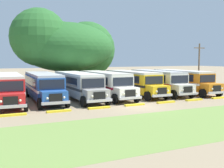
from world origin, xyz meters
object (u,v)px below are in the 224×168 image
at_px(parked_bus_slot_3, 105,83).
at_px(parked_bus_slot_4, 133,82).
at_px(parked_bus_slot_6, 183,80).
at_px(broad_shade_tree, 66,46).
at_px(parked_bus_slot_2, 78,84).
at_px(utility_pole, 199,65).
at_px(parked_bus_slot_1, 44,85).
at_px(parked_bus_slot_0, 7,87).
at_px(parked_bus_slot_5, 158,81).

xyz_separation_m(parked_bus_slot_3, parked_bus_slot_4, (3.76, 0.25, 0.00)).
bearing_deg(parked_bus_slot_6, broad_shade_tree, -129.37).
xyz_separation_m(parked_bus_slot_2, utility_pole, (17.57, 0.88, 1.83)).
xyz_separation_m(parked_bus_slot_1, utility_pole, (21.11, 0.44, 1.83)).
height_order(parked_bus_slot_3, utility_pole, utility_pole).
relative_size(parked_bus_slot_0, parked_bus_slot_5, 1.00).
xyz_separation_m(parked_bus_slot_0, broad_shade_tree, (8.82, 10.00, 4.50)).
xyz_separation_m(parked_bus_slot_5, parked_bus_slot_6, (3.45, -0.51, 0.00)).
xyz_separation_m(parked_bus_slot_5, utility_pole, (7.03, 0.52, 1.83)).
relative_size(parked_bus_slot_3, parked_bus_slot_6, 1.00).
xyz_separation_m(parked_bus_slot_3, broad_shade_tree, (-1.48, 9.95, 4.50)).
distance_m(parked_bus_slot_4, broad_shade_tree, 11.91).
bearing_deg(parked_bus_slot_0, parked_bus_slot_5, 93.21).
xyz_separation_m(parked_bus_slot_1, parked_bus_slot_5, (14.08, -0.07, 0.00)).
xyz_separation_m(parked_bus_slot_6, broad_shade_tree, (-12.20, 10.36, 4.50)).
bearing_deg(broad_shade_tree, parked_bus_slot_2, -99.91).
height_order(parked_bus_slot_1, parked_bus_slot_3, same).
relative_size(parked_bus_slot_5, utility_pole, 1.71).
bearing_deg(broad_shade_tree, parked_bus_slot_5, -48.39).
xyz_separation_m(parked_bus_slot_0, parked_bus_slot_6, (21.02, -0.36, 0.00)).
relative_size(parked_bus_slot_1, parked_bus_slot_3, 1.00).
bearing_deg(parked_bus_slot_2, utility_pole, 92.50).
bearing_deg(parked_bus_slot_3, utility_pole, 92.20).
bearing_deg(parked_bus_slot_4, broad_shade_tree, -152.47).
relative_size(parked_bus_slot_4, parked_bus_slot_6, 1.00).
relative_size(broad_shade_tree, utility_pole, 2.43).
bearing_deg(parked_bus_slot_4, parked_bus_slot_6, 83.73).
distance_m(parked_bus_slot_0, parked_bus_slot_1, 3.50).
xyz_separation_m(parked_bus_slot_0, parked_bus_slot_4, (14.06, 0.30, 0.00)).
xyz_separation_m(parked_bus_slot_4, parked_bus_slot_5, (3.51, -0.15, 0.00)).
height_order(parked_bus_slot_2, parked_bus_slot_4, same).
bearing_deg(parked_bus_slot_2, parked_bus_slot_0, -92.07).
height_order(parked_bus_slot_1, parked_bus_slot_5, same).
bearing_deg(parked_bus_slot_2, parked_bus_slot_6, 89.02).
bearing_deg(parked_bus_slot_6, parked_bus_slot_4, -94.44).
distance_m(broad_shade_tree, utility_pole, 18.53).
bearing_deg(parked_bus_slot_1, utility_pole, 93.09).
height_order(parked_bus_slot_2, broad_shade_tree, broad_shade_tree).
relative_size(parked_bus_slot_1, parked_bus_slot_6, 1.00).
bearing_deg(parked_bus_slot_2, parked_bus_slot_3, 94.25).
xyz_separation_m(parked_bus_slot_0, parked_bus_slot_5, (17.57, 0.15, 0.00)).
bearing_deg(parked_bus_slot_1, broad_shade_tree, 153.28).
relative_size(parked_bus_slot_0, parked_bus_slot_3, 1.00).
distance_m(parked_bus_slot_3, parked_bus_slot_5, 7.27).
distance_m(parked_bus_slot_0, parked_bus_slot_3, 10.30).
height_order(parked_bus_slot_5, utility_pole, utility_pole).
distance_m(parked_bus_slot_2, parked_bus_slot_4, 7.04).
height_order(parked_bus_slot_3, parked_bus_slot_4, same).
distance_m(parked_bus_slot_3, broad_shade_tree, 11.02).
xyz_separation_m(parked_bus_slot_0, utility_pole, (24.60, 0.67, 1.83)).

